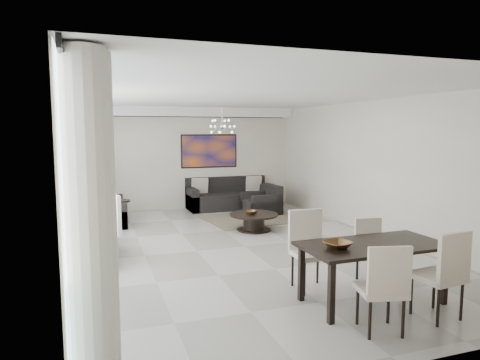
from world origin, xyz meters
name	(u,v)px	position (x,y,z in m)	size (l,w,h in m)	color
room_shell	(267,172)	(0.46, 0.00, 1.45)	(6.00, 9.00, 2.90)	#A8A39B
window_wall	(87,177)	(-2.86, 0.00, 1.47)	(0.37, 8.95, 2.90)	silver
soffit	(193,112)	(0.00, 4.30, 2.77)	(5.98, 0.40, 0.26)	white
painting	(209,151)	(0.50, 4.47, 1.65)	(1.68, 0.04, 0.98)	#CC5E1C
chandelier	(222,126)	(0.30, 2.50, 2.35)	(0.66, 0.66, 0.71)	silver
rug	(253,218)	(1.10, 2.41, 0.01)	(2.43, 1.87, 0.01)	black
coffee_table	(254,221)	(0.65, 1.21, 0.22)	(1.09, 1.09, 0.38)	black
bowl_coffee	(251,212)	(0.57, 1.18, 0.42)	(0.26, 0.26, 0.08)	brown
sofa_main	(229,198)	(0.98, 4.08, 0.30)	(2.43, 1.00, 0.89)	black
loveseat	(103,212)	(-2.55, 3.05, 0.28)	(0.93, 1.65, 0.82)	black
armchair	(263,204)	(1.59, 3.00, 0.26)	(0.93, 0.97, 0.77)	black
side_table	(121,208)	(-2.14, 2.79, 0.41)	(0.44, 0.44, 0.60)	black
tv_console	(95,246)	(-2.76, 0.00, 0.26)	(0.46, 1.64, 0.51)	black
television	(104,211)	(-2.60, 0.04, 0.85)	(1.17, 0.15, 0.68)	gray
dining_table	(373,250)	(0.65, -3.10, 0.71)	(1.91, 0.97, 0.79)	black
dining_chair_sw	(385,283)	(0.21, -3.91, 0.60)	(0.58, 0.58, 1.03)	beige
dining_chair_se	(445,269)	(1.12, -3.84, 0.63)	(0.55, 0.55, 1.09)	beige
dining_chair_nw	(308,243)	(0.13, -2.32, 0.64)	(0.53, 0.53, 1.11)	beige
dining_chair_ne	(371,245)	(1.14, -2.39, 0.54)	(0.48, 0.48, 0.94)	beige
bowl_dining	(337,245)	(0.10, -3.13, 0.83)	(0.34, 0.34, 0.08)	brown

